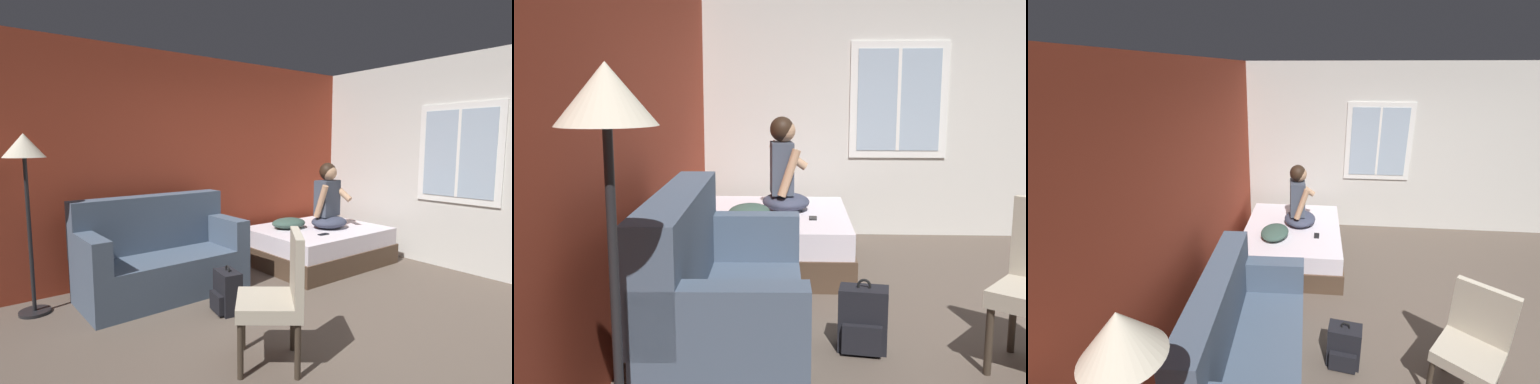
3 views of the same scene
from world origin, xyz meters
The scene contains 11 objects.
ground_plane centered at (0.00, 0.00, 0.00)m, with size 40.00×40.00×0.00m, color brown.
wall_back_accent centered at (0.00, 2.59, 1.35)m, with size 10.25×0.16×2.70m, color #993823.
wall_side_with_window centered at (2.71, 0.01, 1.35)m, with size 0.19×6.41×2.70m.
bed centered at (1.47, 1.68, 0.24)m, with size 1.72×1.36×0.48m.
couch centered at (-0.68, 1.93, 0.39)m, with size 1.72×0.87×1.04m.
side_chair centered at (-0.60, 0.08, 0.53)m, with size 0.65×0.65×0.98m.
person_seated centered at (1.59, 1.61, 0.84)m, with size 0.56×0.49×0.88m.
backpack centered at (-0.40, 1.07, 0.19)m, with size 0.27×0.32×0.46m.
throw_pillow centered at (1.14, 1.90, 0.55)m, with size 0.48×0.36×0.14m, color #385147.
cell_phone centered at (1.22, 1.34, 0.48)m, with size 0.07×0.14×0.01m, color black.
floor_lamp centered at (-1.87, 2.15, 1.43)m, with size 0.36×0.36×1.70m.
Camera 1 is at (-2.40, -2.02, 1.60)m, focal length 28.00 mm.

